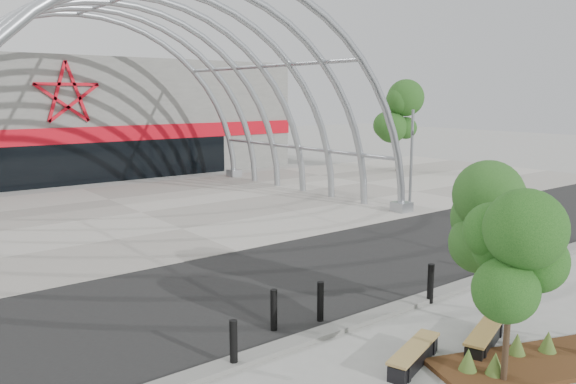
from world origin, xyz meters
TOP-DOWN VIEW (x-y plane):
  - ground at (0.00, 0.00)m, footprint 140.00×140.00m
  - road at (0.00, 3.50)m, footprint 140.00×7.00m
  - forecourt at (0.00, 15.50)m, footprint 60.00×17.00m
  - kerb at (0.00, -0.25)m, footprint 60.00×0.50m
  - arena_building at (0.00, 33.45)m, footprint 34.00×15.24m
  - vault_canopy at (0.00, 15.50)m, footprint 20.80×15.80m
  - planting_bed at (0.64, -4.21)m, footprint 5.57×3.39m
  - signal_pole at (11.19, 8.50)m, footprint 0.38×0.67m
  - street_tree_0 at (-0.95, -4.10)m, footprint 1.69×1.69m
  - street_tree_1 at (1.21, -2.40)m, footprint 1.63×1.63m
  - bench_0 at (-1.73, -2.52)m, footprint 2.00×1.03m
  - bench_1 at (0.21, -2.93)m, footprint 2.04×1.08m
  - bollard_0 at (-4.75, -0.31)m, footprint 0.16×0.16m
  - bollard_1 at (-3.01, 0.66)m, footprint 0.16×0.16m
  - bollard_2 at (-1.77, 0.40)m, footprint 0.16×0.16m
  - bollard_3 at (1.43, -0.45)m, footprint 0.17×0.17m
  - bollard_4 at (5.33, -0.79)m, footprint 0.16×0.16m
  - bg_tree_1 at (21.00, 18.00)m, footprint 2.70×2.70m

SIDE VIEW (x-z plane):
  - ground at x=0.00m, z-range 0.00..0.00m
  - road at x=0.00m, z-range 0.00..0.02m
  - vault_canopy at x=0.00m, z-range -10.16..10.20m
  - forecourt at x=0.00m, z-range 0.00..0.04m
  - kerb at x=0.00m, z-range 0.00..0.12m
  - planting_bed at x=0.64m, z-range -0.15..0.42m
  - bench_0 at x=-1.73m, z-range -0.01..0.41m
  - bench_1 at x=0.21m, z-range -0.01..0.42m
  - bollard_4 at x=5.33m, z-range 0.00..1.01m
  - bollard_0 at x=-4.75m, z-range 0.00..1.03m
  - bollard_1 at x=-3.01m, z-range 0.00..1.03m
  - bollard_2 at x=-1.77m, z-range 0.00..1.03m
  - bollard_3 at x=1.43m, z-range 0.00..1.09m
  - signal_pole at x=11.19m, z-range 0.11..4.98m
  - street_tree_1 at x=1.21m, z-range 0.84..4.69m
  - street_tree_0 at x=-0.95m, z-range 0.84..4.71m
  - arena_building at x=0.00m, z-range -0.01..7.99m
  - bg_tree_1 at x=21.00m, z-range 1.29..7.20m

